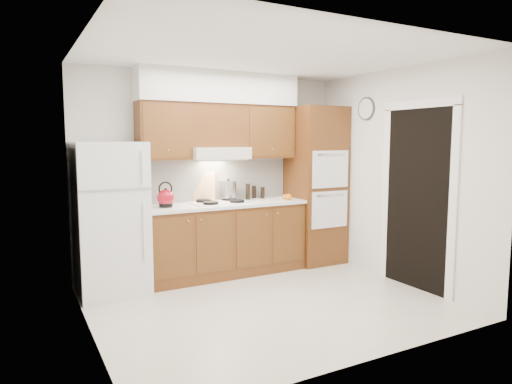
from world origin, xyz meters
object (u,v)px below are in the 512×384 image
fridge (111,219)px  oven_cabinet (316,185)px  kettle (166,198)px  stock_pot (228,190)px

fridge → oven_cabinet: size_ratio=0.78×
fridge → oven_cabinet: bearing=0.7°
oven_cabinet → kettle: 2.20m
stock_pot → oven_cabinet: bearing=-8.4°
fridge → stock_pot: size_ratio=7.59×
kettle → fridge: bearing=-163.2°
fridge → kettle: 0.68m
oven_cabinet → stock_pot: 1.29m
fridge → stock_pot: fridge is taller
fridge → kettle: fridge is taller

